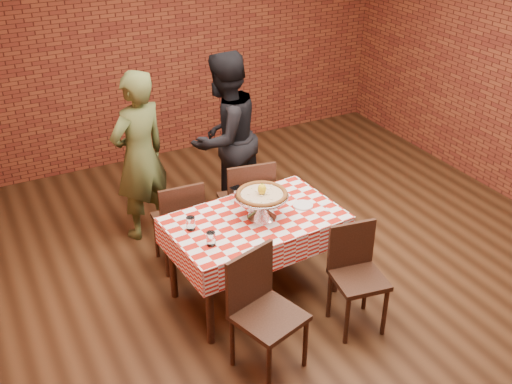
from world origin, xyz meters
The scene contains 19 objects.
ground centered at (0.00, 0.00, 0.00)m, with size 6.00×6.00×0.00m, color black.
back_wall centered at (0.00, 3.00, 1.45)m, with size 5.50×5.50×0.00m, color maroon.
table centered at (-0.45, 0.01, 0.38)m, with size 1.35×0.81×0.75m, color #3C2115.
tablecloth centered at (-0.45, 0.01, 0.64)m, with size 1.39×0.85×0.23m, color red, non-canonical shape.
pizza_stand centered at (-0.39, 0.00, 0.85)m, with size 0.43×0.43×0.19m, color silver, non-canonical shape.
pizza centered at (-0.39, 0.00, 0.95)m, with size 0.41×0.41×0.03m, color beige.
lemon centered at (-0.39, 0.00, 1.00)m, with size 0.07×0.07×0.09m, color yellow.
water_glass_left centered at (-0.91, -0.18, 0.81)m, with size 0.07×0.07×0.11m, color white.
water_glass_right centered at (-0.97, 0.08, 0.81)m, with size 0.07×0.07×0.11m, color white.
side_plate centered at (-0.02, -0.01, 0.76)m, with size 0.17×0.17×0.01m, color white.
sweetener_packet_a centered at (0.12, -0.16, 0.76)m, with size 0.05×0.04×0.01m, color white.
sweetener_packet_b centered at (0.14, -0.07, 0.76)m, with size 0.05×0.04×0.01m, color white.
condiment_caddy centered at (-0.47, 0.32, 0.82)m, with size 0.09×0.07×0.12m, color silver.
chair_near_left centered at (-0.75, -0.77, 0.46)m, with size 0.43×0.43×0.91m, color #3C2115, non-canonical shape.
chair_near_right centered at (0.07, -0.71, 0.43)m, with size 0.38×0.38×0.86m, color #3C2115, non-canonical shape.
chair_far_left centered at (-0.85, 0.73, 0.44)m, with size 0.39×0.39×0.87m, color #3C2115, non-canonical shape.
chair_far_right centered at (-0.17, 0.74, 0.46)m, with size 0.44×0.44×0.92m, color #3C2115, non-canonical shape.
diner_olive centered at (-0.95, 1.36, 0.83)m, with size 0.60×0.40×1.65m, color #4A5529.
diner_black centered at (-0.10, 1.33, 0.85)m, with size 0.83×0.65×1.71m, color black.
Camera 1 is at (-2.35, -3.65, 3.30)m, focal length 42.81 mm.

